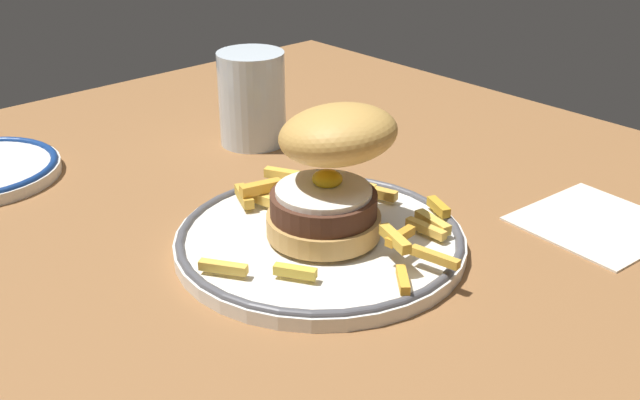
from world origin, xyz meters
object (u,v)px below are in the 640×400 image
dinner_plate (320,239)px  water_glass (252,103)px  napkin (597,222)px  burger (331,168)px

dinner_plate → water_glass: 26.36cm
napkin → burger: bearing=-123.6°
dinner_plate → napkin: (13.86, 21.77, -0.64)cm
water_glass → napkin: bearing=16.0°
dinner_plate → burger: 6.50cm
burger → dinner_plate: bearing=-98.1°
dinner_plate → napkin: bearing=57.5°
burger → napkin: bearing=56.4°
burger → water_glass: (-23.79, 9.89, -2.54)cm
water_glass → napkin: (37.49, 10.74, -4.49)cm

